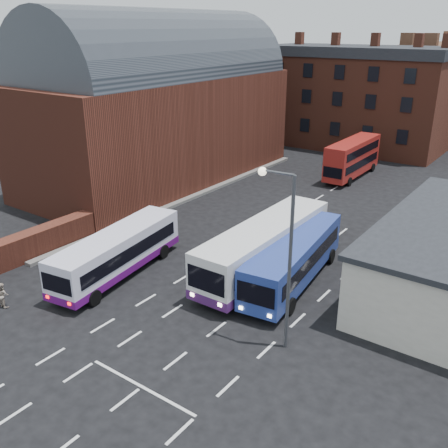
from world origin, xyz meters
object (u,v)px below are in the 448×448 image
Objects in this scene: bus_blue at (294,257)px; pedestrian_beige at (2,295)px; bus_white_inbound at (265,245)px; bus_red_double at (352,158)px; bus_white_outbound at (118,250)px; street_lamp at (284,246)px.

bus_blue is 7.42× the size of pedestrian_beige.
pedestrian_beige is at bearing 50.84° from bus_white_inbound.
pedestrian_beige is at bearing 80.71° from bus_red_double.
bus_red_double is 6.52× the size of pedestrian_beige.
bus_white_outbound is 9.09m from bus_white_inbound.
street_lamp is at bearing 126.90° from bus_white_inbound.
bus_white_inbound is 1.37× the size of street_lamp.
street_lamp is (11.88, -0.60, 3.67)m from bus_white_outbound.
bus_blue is 16.63m from pedestrian_beige.
bus_blue is 7.43m from street_lamp.
street_lamp is at bearing 106.04° from bus_blue.
bus_blue is at bearing 21.52° from bus_white_outbound.
street_lamp reaches higher than bus_blue.
bus_red_double is 30.91m from street_lamp.
bus_white_outbound is 29.10m from bus_red_double.
bus_red_double is at bearing -98.63° from pedestrian_beige.
bus_blue is at bearing -134.22° from pedestrian_beige.
bus_red_double is (-6.04, 23.53, 0.31)m from bus_blue.
street_lamp is (4.63, -6.09, 3.37)m from bus_white_inbound.
bus_blue is 1.14× the size of bus_red_double.
pedestrian_beige is (-2.33, -6.44, -0.91)m from bus_white_outbound.
bus_red_double is at bearing -80.81° from bus_white_inbound.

